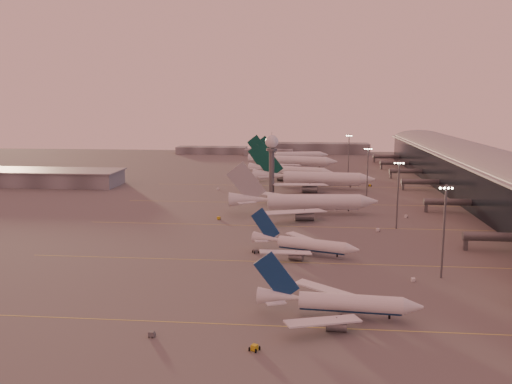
{
  "coord_description": "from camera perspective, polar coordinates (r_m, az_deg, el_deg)",
  "views": [
    {
      "loc": [
        22.16,
        -141.47,
        46.79
      ],
      "look_at": [
        1.61,
        74.93,
        9.31
      ],
      "focal_mm": 38.0,
      "sensor_mm": 36.0,
      "label": 1
    }
  ],
  "objects": [
    {
      "name": "gsv_tug_mid",
      "position": [
        167.21,
        -0.05,
        -6.27
      ],
      "size": [
        3.83,
        4.36,
        1.07
      ],
      "color": "#545759",
      "rests_on": "ground"
    },
    {
      "name": "gsv_truck_d",
      "position": [
        282.52,
        -4.04,
        0.44
      ],
      "size": [
        3.05,
        5.35,
        2.04
      ],
      "color": "silver",
      "rests_on": "ground"
    },
    {
      "name": "ground",
      "position": [
        150.64,
        -3.34,
        -8.33
      ],
      "size": [
        700.0,
        700.0,
        0.0
      ],
      "primitive_type": "plane",
      "color": "#555252",
      "rests_on": "ground"
    },
    {
      "name": "distant_horizon",
      "position": [
        468.98,
        3.02,
        4.52
      ],
      "size": [
        165.0,
        37.5,
        9.0
      ],
      "color": "#5C5E63",
      "rests_on": "ground"
    },
    {
      "name": "greentail_a",
      "position": [
        286.31,
        6.05,
        1.17
      ],
      "size": [
        65.24,
        52.49,
        23.7
      ],
      "color": "silver",
      "rests_on": "ground"
    },
    {
      "name": "narrowbody_mid",
      "position": [
        165.63,
        5.1,
        -5.68
      ],
      "size": [
        33.4,
        26.21,
        13.51
      ],
      "color": "silver",
      "rests_on": "ground"
    },
    {
      "name": "narrowbody_near",
      "position": [
        120.57,
        8.66,
        -11.69
      ],
      "size": [
        36.38,
        28.97,
        14.21
      ],
      "color": "silver",
      "rests_on": "ground"
    },
    {
      "name": "greentail_c",
      "position": [
        368.32,
        3.86,
        3.09
      ],
      "size": [
        61.87,
        49.58,
        22.61
      ],
      "color": "silver",
      "rests_on": "ground"
    },
    {
      "name": "widebody_white",
      "position": [
        222.8,
        5.06,
        -1.38
      ],
      "size": [
        62.09,
        49.57,
        21.84
      ],
      "color": "silver",
      "rests_on": "ground"
    },
    {
      "name": "gsv_tug_near",
      "position": [
        105.89,
        -0.16,
        -16.1
      ],
      "size": [
        3.73,
        4.44,
        1.09
      ],
      "color": "gold",
      "rests_on": "ground"
    },
    {
      "name": "gsv_catering_b",
      "position": [
        223.58,
        15.57,
        -2.09
      ],
      "size": [
        5.83,
        4.31,
        4.37
      ],
      "color": "silver",
      "rests_on": "ground"
    },
    {
      "name": "greentail_d",
      "position": [
        410.57,
        3.99,
        3.71
      ],
      "size": [
        53.71,
        43.0,
        19.68
      ],
      "color": "silver",
      "rests_on": "ground"
    },
    {
      "name": "greentail_b",
      "position": [
        321.24,
        3.68,
        2.02
      ],
      "size": [
        52.51,
        41.67,
        19.91
      ],
      "color": "silver",
      "rests_on": "ground"
    },
    {
      "name": "gsv_tug_hangar",
      "position": [
        298.99,
        11.9,
        0.68
      ],
      "size": [
        4.15,
        2.82,
        1.1
      ],
      "color": "gold",
      "rests_on": "ground"
    },
    {
      "name": "terminal",
      "position": [
        268.23,
        24.01,
        1.16
      ],
      "size": [
        57.0,
        362.0,
        23.04
      ],
      "color": "black",
      "rests_on": "ground"
    },
    {
      "name": "radar_tower",
      "position": [
        263.3,
        1.67,
        4.15
      ],
      "size": [
        6.4,
        6.4,
        31.1
      ],
      "color": "#54565B",
      "rests_on": "ground"
    },
    {
      "name": "gsv_truck_c",
      "position": [
        213.07,
        -3.84,
        -2.59
      ],
      "size": [
        6.1,
        5.06,
        2.39
      ],
      "color": "gold",
      "rests_on": "ground"
    },
    {
      "name": "gsv_truck_a",
      "position": [
        112.83,
        -10.72,
        -14.22
      ],
      "size": [
        6.02,
        2.57,
        2.37
      ],
      "color": "#545759",
      "rests_on": "ground"
    },
    {
      "name": "gsv_truck_b",
      "position": [
        198.4,
        12.83,
        -3.76
      ],
      "size": [
        6.09,
        4.15,
        2.32
      ],
      "color": "silver",
      "rests_on": "ground"
    },
    {
      "name": "mast_c",
      "position": [
        255.15,
        11.65,
        2.14
      ],
      "size": [
        3.6,
        0.56,
        25.0
      ],
      "color": "#54565B",
      "rests_on": "ground"
    },
    {
      "name": "mast_d",
      "position": [
        344.03,
        9.73,
        4.13
      ],
      "size": [
        3.6,
        0.56,
        25.0
      ],
      "color": "#54565B",
      "rests_on": "ground"
    },
    {
      "name": "hangar",
      "position": [
        318.17,
        -21.18,
        1.45
      ],
      "size": [
        82.0,
        27.0,
        8.5
      ],
      "color": "#5C5E63",
      "rests_on": "ground"
    },
    {
      "name": "mast_b",
      "position": [
        201.92,
        14.71,
        0.04
      ],
      "size": [
        3.6,
        0.56,
        25.0
      ],
      "color": "#54565B",
      "rests_on": "ground"
    },
    {
      "name": "gsv_tug_far",
      "position": [
        248.37,
        5.44,
        -0.99
      ],
      "size": [
        3.69,
        4.36,
        1.07
      ],
      "color": "silver",
      "rests_on": "ground"
    },
    {
      "name": "taxiway_markings",
      "position": [
        203.08,
        7.5,
        -3.62
      ],
      "size": [
        180.0,
        185.25,
        0.02
      ],
      "color": "#D9CF4C",
      "rests_on": "ground"
    },
    {
      "name": "mast_a",
      "position": [
        149.63,
        19.17,
        -3.53
      ],
      "size": [
        3.6,
        0.56,
        25.0
      ],
      "color": "#54565B",
      "rests_on": "ground"
    },
    {
      "name": "gsv_catering_a",
      "position": [
        147.51,
        16.31,
        -8.36
      ],
      "size": [
        4.73,
        2.61,
        3.7
      ],
      "color": "silver",
      "rests_on": "ground"
    }
  ]
}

